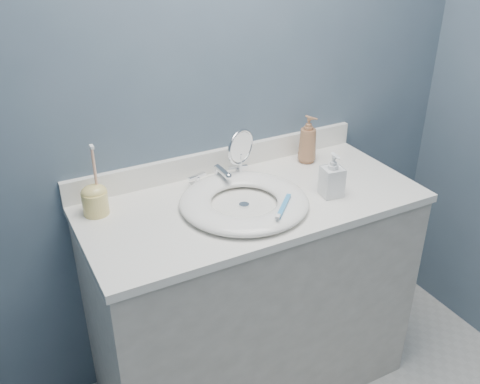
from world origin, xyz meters
TOP-DOWN VIEW (x-y plane):
  - back_wall at (0.00, 1.25)m, footprint 2.20×0.02m
  - vanity_cabinet at (0.00, 0.97)m, footprint 1.20×0.55m
  - countertop at (0.00, 0.97)m, footprint 1.22×0.57m
  - backsplash at (0.00, 1.24)m, footprint 1.22×0.02m
  - basin at (-0.05, 0.94)m, footprint 0.45×0.45m
  - drain at (-0.05, 0.94)m, footprint 0.04×0.04m
  - faucet at (-0.05, 1.14)m, footprint 0.25×0.13m
  - makeup_mirror at (0.03, 1.13)m, footprint 0.13×0.08m
  - soap_bottle_amber at (0.35, 1.15)m, footprint 0.10×0.10m
  - soap_bottle_clear at (0.27, 0.87)m, footprint 0.08×0.08m
  - toothbrush_holder at (-0.52, 1.14)m, footprint 0.09×0.09m
  - toothbrush_lying at (0.03, 0.81)m, footprint 0.13×0.13m

SIDE VIEW (x-z plane):
  - vanity_cabinet at x=0.00m, z-range 0.00..0.85m
  - countertop at x=0.00m, z-range 0.85..0.88m
  - drain at x=-0.05m, z-range 0.88..0.89m
  - basin at x=-0.05m, z-range 0.88..0.92m
  - faucet at x=-0.05m, z-range 0.87..0.95m
  - toothbrush_lying at x=0.03m, z-range 0.92..0.93m
  - backsplash at x=0.00m, z-range 0.88..0.97m
  - toothbrush_holder at x=-0.52m, z-range 0.81..1.06m
  - soap_bottle_clear at x=0.27m, z-range 0.88..1.04m
  - soap_bottle_amber at x=0.35m, z-range 0.88..1.07m
  - makeup_mirror at x=0.03m, z-range 0.89..1.10m
  - back_wall at x=0.00m, z-range 0.00..2.40m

